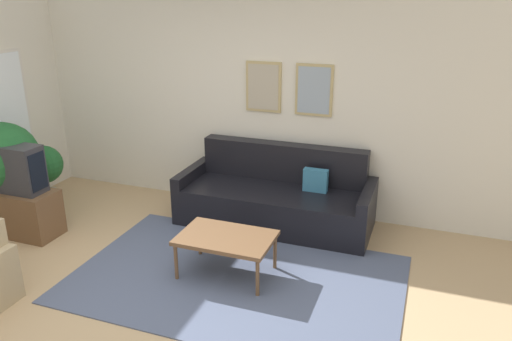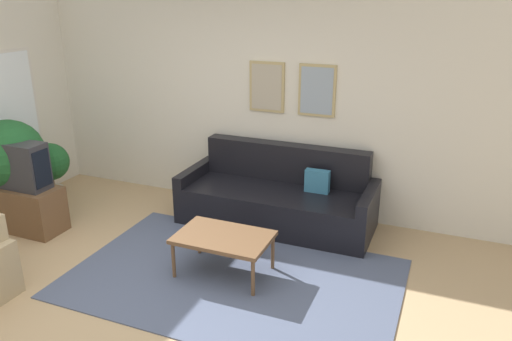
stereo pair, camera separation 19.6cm
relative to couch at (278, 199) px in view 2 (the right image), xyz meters
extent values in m
plane|color=tan|center=(-0.64, -2.07, -0.31)|extent=(16.00, 16.00, 0.00)
cube|color=#4C5670|center=(0.03, -1.34, -0.30)|extent=(3.14, 2.00, 0.01)
cube|color=beige|center=(-0.64, 0.46, 1.04)|extent=(8.00, 0.06, 2.70)
cube|color=tan|center=(-0.31, 0.42, 1.24)|extent=(0.44, 0.03, 0.60)
cube|color=#A89E89|center=(-0.31, 0.40, 1.24)|extent=(0.38, 0.01, 0.54)
cube|color=tan|center=(0.31, 0.42, 1.24)|extent=(0.44, 0.03, 0.60)
cube|color=#8999A8|center=(0.31, 0.40, 1.24)|extent=(0.38, 0.01, 0.54)
cube|color=black|center=(0.00, -0.06, -0.08)|extent=(2.03, 0.90, 0.45)
cube|color=black|center=(0.00, 0.29, 0.37)|extent=(2.03, 0.20, 0.46)
cube|color=black|center=(-1.08, -0.06, -0.01)|extent=(0.12, 0.90, 0.59)
cube|color=black|center=(1.07, -0.06, -0.01)|extent=(0.12, 0.90, 0.59)
cube|color=teal|center=(0.45, 0.05, 0.27)|extent=(0.28, 0.10, 0.28)
cube|color=brown|center=(-0.10, -1.29, 0.09)|extent=(0.91, 0.59, 0.04)
cylinder|color=brown|center=(-0.51, -1.55, -0.12)|extent=(0.04, 0.04, 0.38)
cylinder|color=brown|center=(0.32, -1.55, -0.12)|extent=(0.04, 0.04, 0.38)
cylinder|color=brown|center=(-0.51, -1.03, -0.12)|extent=(0.04, 0.04, 0.38)
cylinder|color=brown|center=(0.32, -1.03, -0.12)|extent=(0.04, 0.04, 0.38)
cube|color=brown|center=(-2.60, -1.27, -0.04)|extent=(0.78, 0.42, 0.53)
cube|color=#2D2D33|center=(-2.60, -1.27, 0.49)|extent=(0.58, 0.28, 0.53)
cube|color=black|center=(-2.30, -1.27, 0.49)|extent=(0.01, 0.23, 0.42)
cylinder|color=#383D42|center=(-2.91, -1.14, -0.18)|extent=(0.21, 0.21, 0.26)
cylinder|color=#51381E|center=(-2.91, -1.14, 0.08)|extent=(0.04, 0.04, 0.24)
sphere|color=#1E5628|center=(-2.91, -1.14, 0.54)|extent=(0.81, 0.81, 0.81)
cylinder|color=beige|center=(-2.94, -0.52, -0.20)|extent=(0.24, 0.24, 0.21)
cylinder|color=#51381E|center=(-2.94, -0.52, -0.03)|extent=(0.04, 0.04, 0.14)
sphere|color=#1E5628|center=(-2.94, -0.52, 0.25)|extent=(0.48, 0.48, 0.48)
camera|label=1|loc=(1.64, -5.22, 2.32)|focal=35.00mm
camera|label=2|loc=(1.82, -5.15, 2.32)|focal=35.00mm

